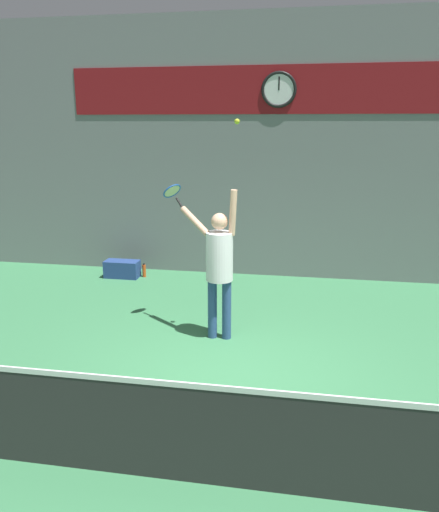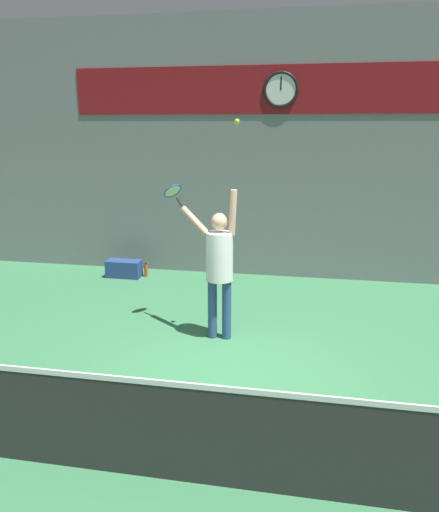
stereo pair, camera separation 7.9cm
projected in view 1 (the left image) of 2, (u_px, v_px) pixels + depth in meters
ground_plane at (227, 391)px, 5.79m from camera, size 18.00×18.00×0.00m
back_wall at (266, 150)px, 9.62m from camera, size 18.00×0.10×5.00m
sponsor_banner at (267, 90)px, 9.28m from camera, size 7.63×0.02×0.88m
scoreboard_clock at (279, 89)px, 9.22m from camera, size 0.66×0.06×0.66m
court_net at (197, 432)px, 4.17m from camera, size 8.66×0.07×1.06m
tennis_player at (219, 262)px, 6.94m from camera, size 0.91×0.59×2.15m
tennis_racket at (173, 192)px, 7.30m from camera, size 0.39×0.36×0.36m
tennis_ball at (237, 121)px, 6.39m from camera, size 0.07×0.07×0.07m
water_bottle at (144, 271)px, 10.06m from camera, size 0.07×0.07×0.28m
equipment_bag at (122, 269)px, 10.03m from camera, size 0.69×0.33×0.34m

